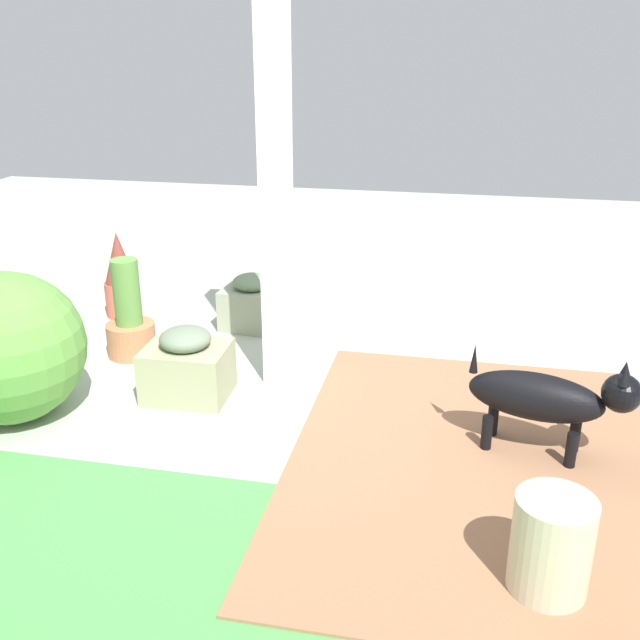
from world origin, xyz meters
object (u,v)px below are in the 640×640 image
Objects in this scene: porch_pillar at (276,201)px; stone_planter_nearest at (252,303)px; terracotta_pot_spiky at (120,276)px; dog at (547,398)px; stone_planter_mid at (187,366)px; round_shrub at (7,348)px; terracotta_pot_tall at (130,322)px; ceramic_urn at (551,546)px.

stone_planter_nearest is at bearing -62.54° from porch_pillar.
dog is at bearing 154.46° from terracotta_pot_spiky.
porch_pillar reaches higher than stone_planter_mid.
round_shrub is at bearing 30.16° from porch_pillar.
porch_pillar is at bearing 171.78° from terracotta_pot_tall.
stone_planter_mid is at bearing 87.25° from stone_planter_nearest.
stone_planter_mid is 0.95m from round_shrub.
round_shrub is 1.26× the size of terracotta_pot_tall.
terracotta_pot_tall is at bearing -16.06° from dog.
stone_planter_mid is 0.59× the size of round_shrub.
terracotta_pot_tall reaches higher than terracotta_pot_spiky.
stone_planter_nearest is at bearing -35.60° from dog.
stone_planter_mid is (0.46, 0.33, -0.90)m from porch_pillar.
terracotta_pot_spiky is at bearing -25.54° from dog.
terracotta_pot_spiky is at bearing -49.84° from stone_planter_mid.
dog is (-1.95, 0.25, 0.13)m from stone_planter_mid.
porch_pillar is 1.82m from terracotta_pot_spiky.
terracotta_pot_spiky is 1.59× the size of ceramic_urn.
ceramic_urn is at bearing 163.45° from round_shrub.
porch_pillar is at bearing -144.51° from stone_planter_mid.
terracotta_pot_spiky is at bearing -39.67° from ceramic_urn.
porch_pillar is 2.68× the size of round_shrub.
ceramic_urn is (-1.84, 2.34, 0.02)m from stone_planter_nearest.
round_shrub is (1.29, 0.75, -0.68)m from porch_pillar.
porch_pillar is at bearing -149.84° from round_shrub.
stone_planter_mid is at bearing 35.49° from porch_pillar.
ceramic_urn is (-1.90, 1.23, 0.01)m from stone_planter_mid.
porch_pillar is 5.10× the size of stone_planter_nearest.
round_shrub reaches higher than terracotta_pot_tall.
terracotta_pot_tall is 1.61× the size of ceramic_urn.
stone_planter_nearest is 0.66× the size of terracotta_pot_tall.
terracotta_pot_spiky is at bearing -85.08° from round_shrub.
stone_planter_mid is 0.75m from terracotta_pot_tall.
dog is (-1.90, 1.36, 0.14)m from stone_planter_nearest.
stone_planter_nearest is 0.89m from terracotta_pot_tall.
terracotta_pot_tall is at bearing -105.55° from round_shrub.
ceramic_urn is at bearing 140.33° from terracotta_pot_spiky.
stone_planter_mid is at bearing 140.51° from terracotta_pot_tall.
terracotta_pot_spiky reaches higher than stone_planter_nearest.
porch_pillar reaches higher than ceramic_urn.
round_shrub is at bearing 94.92° from terracotta_pot_spiky.
terracotta_pot_tall is (0.58, -0.48, 0.04)m from stone_planter_mid.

